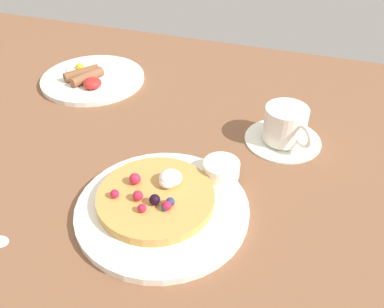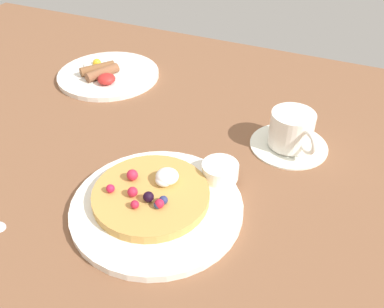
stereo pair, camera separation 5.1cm
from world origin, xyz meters
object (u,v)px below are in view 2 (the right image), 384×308
(coffee_saucer, at_px, (289,145))
(breakfast_plate, at_px, (109,75))
(syrup_ramekin, at_px, (220,171))
(coffee_cup, at_px, (292,129))
(pancake_plate, at_px, (157,207))

(coffee_saucer, bearing_deg, breakfast_plate, 168.23)
(coffee_saucer, bearing_deg, syrup_ramekin, -118.43)
(breakfast_plate, height_order, coffee_cup, coffee_cup)
(coffee_saucer, bearing_deg, pancake_plate, -120.49)
(pancake_plate, relative_size, coffee_saucer, 1.85)
(breakfast_plate, distance_m, coffee_cup, 0.47)
(pancake_plate, xyz_separation_m, breakfast_plate, (-0.31, 0.34, -0.00))
(pancake_plate, bearing_deg, coffee_cup, 59.17)
(syrup_ramekin, bearing_deg, coffee_saucer, 61.57)
(syrup_ramekin, height_order, coffee_cup, coffee_cup)
(pancake_plate, bearing_deg, breakfast_plate, 132.57)
(pancake_plate, distance_m, syrup_ramekin, 0.12)
(syrup_ramekin, relative_size, coffee_cup, 0.64)
(syrup_ramekin, bearing_deg, pancake_plate, -123.41)
(syrup_ramekin, bearing_deg, breakfast_plate, 147.30)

